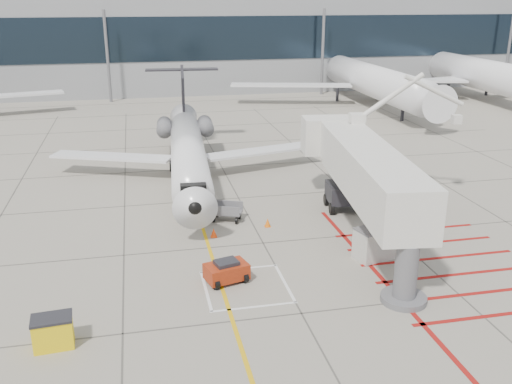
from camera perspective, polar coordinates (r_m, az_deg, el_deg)
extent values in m
plane|color=gray|center=(30.10, 2.40, -8.18)|extent=(260.00, 260.00, 0.00)
cone|color=#F9440D|center=(34.42, -4.25, -4.08)|extent=(0.39, 0.39, 0.54)
cone|color=orange|center=(35.82, 1.17, -3.07)|extent=(0.39, 0.39, 0.54)
cube|color=gray|center=(97.57, -2.16, 15.11)|extent=(180.00, 28.00, 14.00)
cube|color=black|center=(83.73, -0.44, 15.15)|extent=(180.00, 0.10, 6.00)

